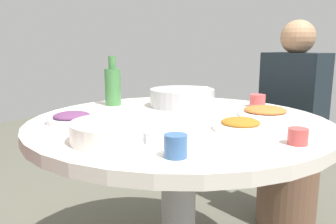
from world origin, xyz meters
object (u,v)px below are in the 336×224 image
Objects in this scene: soup_bowl at (118,132)px; tea_cup_side at (257,101)px; green_bottle at (113,86)px; diner_right at (293,99)px; dish_eggplant at (72,118)px; dish_tofu_braise at (265,112)px; rice_bowl at (182,97)px; tea_cup_near at (298,136)px; tea_cup_far at (176,146)px; stool_for_diner_right at (287,187)px; dish_stirfry at (240,125)px; round_dining_table at (179,150)px.

tea_cup_side is at bearing -3.60° from soup_bowl.
green_bottle is at bearing 51.41° from soup_bowl.
dish_eggplant is at bearing 160.78° from diner_right.
dish_eggplant is 0.81m from dish_tofu_braise.
green_bottle reaches higher than tea_cup_side.
diner_right reaches higher than rice_bowl.
tea_cup_near is 0.95× the size of tea_cup_far.
tea_cup_far is 0.87m from tea_cup_side.
rice_bowl is at bearing 97.54° from dish_tofu_braise.
soup_bowl is at bearing 176.40° from tea_cup_side.
rice_bowl is 5.22× the size of tea_cup_near.
rice_bowl reaches higher than soup_bowl.
tea_cup_side is 0.17× the size of stool_for_diner_right.
rice_bowl reaches higher than dish_tofu_braise.
tea_cup_side is at bearing 35.14° from dish_tofu_braise.
dish_eggplant is (0.05, 0.34, -0.01)m from soup_bowl.
tea_cup_far is 0.08× the size of diner_right.
green_bottle is at bearing 85.44° from tea_cup_near.
dish_tofu_braise is 0.30× the size of diner_right.
tea_cup_side reaches higher than dish_tofu_braise.
tea_cup_far is (-0.39, -0.02, 0.01)m from dish_stirfry.
green_bottle is 0.32× the size of diner_right.
rice_bowl reaches higher than tea_cup_far.
tea_cup_near is (0.28, -0.79, 0.01)m from dish_eggplant.
tea_cup_side reaches higher than stool_for_diner_right.
round_dining_table is 0.45m from dish_eggplant.
stool_for_diner_right is at bearing -8.67° from round_dining_table.
tea_cup_far is at bearing -118.68° from green_bottle.
diner_right is at bearing -19.22° from dish_eggplant.
tea_cup_side is at bearing 19.78° from dish_stirfry.
soup_bowl reaches higher than dish_stirfry.
dish_tofu_braise is 3.58× the size of tea_cup_far.
dish_tofu_braise is 0.82m from stool_for_diner_right.
dish_stirfry is 0.74m from green_bottle.
tea_cup_near is at bearing -142.74° from tea_cup_side.
tea_cup_near is at bearing -53.09° from soup_bowl.
rice_bowl is (0.24, 0.18, 0.18)m from round_dining_table.
round_dining_table is at bearing 167.03° from tea_cup_side.
tea_cup_far reaches higher than dish_stirfry.
dish_eggplant is 2.64× the size of tea_cup_side.
rice_bowl is at bearing -53.76° from green_bottle.
tea_cup_far is 1.27m from diner_right.
green_bottle is at bearing 127.65° from tea_cup_side.
dish_eggplant is 3.10× the size of tea_cup_far.
stool_for_diner_right is (0.64, -0.31, -0.60)m from rice_bowl.
stool_for_diner_right is (1.26, 0.16, -0.58)m from tea_cup_far.
dish_stirfry is at bearing -170.68° from diner_right.
green_bottle is (0.04, 0.46, 0.23)m from round_dining_table.
green_bottle is 1.22m from stool_for_diner_right.
tea_cup_near is 0.65m from tea_cup_side.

